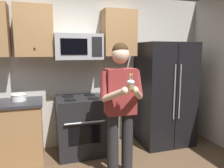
{
  "coord_description": "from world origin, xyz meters",
  "views": [
    {
      "loc": [
        -0.7,
        -2.06,
        1.66
      ],
      "look_at": [
        0.11,
        0.52,
        1.25
      ],
      "focal_mm": 35.23,
      "sensor_mm": 36.0,
      "label": 1
    }
  ],
  "objects": [
    {
      "name": "refrigerator",
      "position": [
        1.35,
        1.32,
        0.9
      ],
      "size": [
        0.9,
        0.75,
        1.8
      ],
      "color": "black",
      "rests_on": "ground"
    },
    {
      "name": "bowl_large_white",
      "position": [
        -1.06,
        1.42,
        0.97
      ],
      "size": [
        0.22,
        0.22,
        0.1
      ],
      "color": "white",
      "rests_on": "counter_left"
    },
    {
      "name": "cabinet_row_upper",
      "position": [
        -0.72,
        1.53,
        1.95
      ],
      "size": [
        2.78,
        0.36,
        0.76
      ],
      "color": "#9E7247"
    },
    {
      "name": "wall_back",
      "position": [
        0.0,
        1.75,
        1.3
      ],
      "size": [
        4.4,
        0.1,
        2.6
      ],
      "primitive_type": "cube",
      "color": "beige",
      "rests_on": "ground"
    },
    {
      "name": "oven_range",
      "position": [
        -0.15,
        1.36,
        0.46
      ],
      "size": [
        0.76,
        0.7,
        0.93
      ],
      "color": "black",
      "rests_on": "ground"
    },
    {
      "name": "person",
      "position": [
        0.22,
        0.51,
        1.0
      ],
      "size": [
        0.6,
        0.48,
        1.76
      ],
      "color": "#262628",
      "rests_on": "ground"
    },
    {
      "name": "microwave",
      "position": [
        -0.15,
        1.48,
        1.72
      ],
      "size": [
        0.74,
        0.41,
        0.4
      ],
      "color": "#9EA0A5"
    },
    {
      "name": "cupcake",
      "position": [
        0.22,
        0.18,
        1.29
      ],
      "size": [
        0.09,
        0.09,
        0.17
      ],
      "color": "#A87F56"
    }
  ]
}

